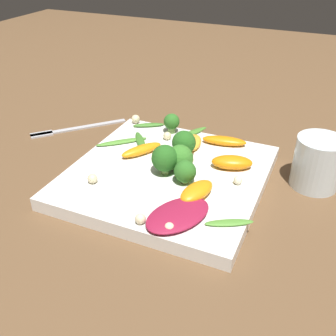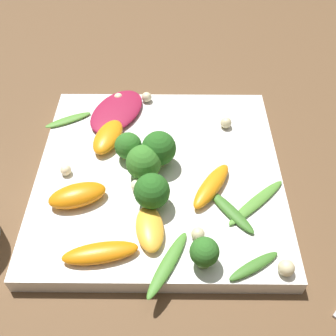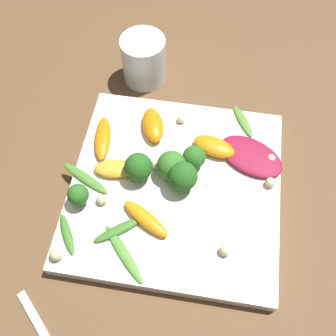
% 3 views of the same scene
% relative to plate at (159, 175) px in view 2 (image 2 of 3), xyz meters
% --- Properties ---
extents(ground_plane, '(2.40, 2.40, 0.00)m').
position_rel_plate_xyz_m(ground_plane, '(0.00, 0.00, -0.01)').
color(ground_plane, brown).
extents(plate, '(0.31, 0.31, 0.02)m').
position_rel_plate_xyz_m(plate, '(0.00, 0.00, 0.00)').
color(plate, white).
rests_on(plate, ground_plane).
extents(radicchio_leaf_0, '(0.12, 0.10, 0.01)m').
position_rel_plate_xyz_m(radicchio_leaf_0, '(-0.11, -0.06, 0.02)').
color(radicchio_leaf_0, maroon).
rests_on(radicchio_leaf_0, plate).
extents(orange_segment_0, '(0.05, 0.07, 0.02)m').
position_rel_plate_xyz_m(orange_segment_0, '(0.05, -0.09, 0.02)').
color(orange_segment_0, orange).
rests_on(orange_segment_0, plate).
extents(orange_segment_1, '(0.06, 0.04, 0.02)m').
position_rel_plate_xyz_m(orange_segment_1, '(0.09, -0.01, 0.02)').
color(orange_segment_1, '#FCAD33').
rests_on(orange_segment_1, plate).
extents(orange_segment_2, '(0.04, 0.08, 0.02)m').
position_rel_plate_xyz_m(orange_segment_2, '(0.12, -0.06, 0.02)').
color(orange_segment_2, orange).
rests_on(orange_segment_2, plate).
extents(orange_segment_3, '(0.07, 0.05, 0.02)m').
position_rel_plate_xyz_m(orange_segment_3, '(-0.05, -0.07, 0.02)').
color(orange_segment_3, orange).
rests_on(orange_segment_3, plate).
extents(orange_segment_4, '(0.08, 0.06, 0.02)m').
position_rel_plate_xyz_m(orange_segment_4, '(0.03, 0.06, 0.02)').
color(orange_segment_4, orange).
rests_on(orange_segment_4, plate).
extents(broccoli_floret_0, '(0.04, 0.04, 0.04)m').
position_rel_plate_xyz_m(broccoli_floret_0, '(0.01, -0.02, 0.03)').
color(broccoli_floret_0, '#84AD5B').
rests_on(broccoli_floret_0, plate).
extents(broccoli_floret_1, '(0.04, 0.04, 0.05)m').
position_rel_plate_xyz_m(broccoli_floret_1, '(0.06, -0.01, 0.04)').
color(broccoli_floret_1, '#84AD5B').
rests_on(broccoli_floret_1, plate).
extents(broccoli_floret_2, '(0.03, 0.03, 0.04)m').
position_rel_plate_xyz_m(broccoli_floret_2, '(-0.02, -0.04, 0.03)').
color(broccoli_floret_2, '#7A9E51').
rests_on(broccoli_floret_2, plate).
extents(broccoli_floret_3, '(0.03, 0.03, 0.04)m').
position_rel_plate_xyz_m(broccoli_floret_3, '(0.13, 0.05, 0.03)').
color(broccoli_floret_3, '#84AD5B').
rests_on(broccoli_floret_3, plate).
extents(broccoli_floret_4, '(0.04, 0.04, 0.05)m').
position_rel_plate_xyz_m(broccoli_floret_4, '(-0.01, 0.00, 0.04)').
color(broccoli_floret_4, '#84AD5B').
rests_on(broccoli_floret_4, plate).
extents(arugula_sprig_0, '(0.04, 0.06, 0.01)m').
position_rel_plate_xyz_m(arugula_sprig_0, '(0.13, 0.10, 0.01)').
color(arugula_sprig_0, '#3D7528').
rests_on(arugula_sprig_0, plate).
extents(arugula_sprig_1, '(0.07, 0.06, 0.01)m').
position_rel_plate_xyz_m(arugula_sprig_1, '(0.07, 0.08, 0.01)').
color(arugula_sprig_1, '#3D7528').
rests_on(arugula_sprig_1, plate).
extents(arugula_sprig_2, '(0.07, 0.08, 0.01)m').
position_rel_plate_xyz_m(arugula_sprig_2, '(0.05, 0.12, 0.01)').
color(arugula_sprig_2, '#518E33').
rests_on(arugula_sprig_2, plate).
extents(arugula_sprig_3, '(0.04, 0.07, 0.01)m').
position_rel_plate_xyz_m(arugula_sprig_3, '(-0.09, -0.13, 0.01)').
color(arugula_sprig_3, '#518E33').
rests_on(arugula_sprig_3, plate).
extents(arugula_sprig_4, '(0.08, 0.05, 0.01)m').
position_rel_plate_xyz_m(arugula_sprig_4, '(0.13, 0.01, 0.01)').
color(arugula_sprig_4, '#47842D').
rests_on(arugula_sprig_4, plate).
extents(macadamia_nut_0, '(0.02, 0.02, 0.02)m').
position_rel_plate_xyz_m(macadamia_nut_0, '(0.10, 0.04, 0.02)').
color(macadamia_nut_0, beige).
rests_on(macadamia_nut_0, plate).
extents(macadamia_nut_1, '(0.01, 0.01, 0.01)m').
position_rel_plate_xyz_m(macadamia_nut_1, '(-0.14, -0.02, 0.02)').
color(macadamia_nut_1, beige).
rests_on(macadamia_nut_1, plate).
extents(macadamia_nut_2, '(0.01, 0.01, 0.01)m').
position_rel_plate_xyz_m(macadamia_nut_2, '(-0.14, -0.06, 0.02)').
color(macadamia_nut_2, beige).
rests_on(macadamia_nut_2, plate).
extents(macadamia_nut_3, '(0.02, 0.02, 0.02)m').
position_rel_plate_xyz_m(macadamia_nut_3, '(0.03, -0.03, 0.02)').
color(macadamia_nut_3, beige).
rests_on(macadamia_nut_3, plate).
extents(macadamia_nut_4, '(0.02, 0.02, 0.02)m').
position_rel_plate_xyz_m(macadamia_nut_4, '(0.14, 0.13, 0.02)').
color(macadamia_nut_4, beige).
rests_on(macadamia_nut_4, plate).
extents(macadamia_nut_5, '(0.01, 0.01, 0.01)m').
position_rel_plate_xyz_m(macadamia_nut_5, '(0.01, -0.12, 0.02)').
color(macadamia_nut_5, beige).
rests_on(macadamia_nut_5, plate).
extents(macadamia_nut_6, '(0.02, 0.02, 0.02)m').
position_rel_plate_xyz_m(macadamia_nut_6, '(-0.08, 0.09, 0.02)').
color(macadamia_nut_6, beige).
rests_on(macadamia_nut_6, plate).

